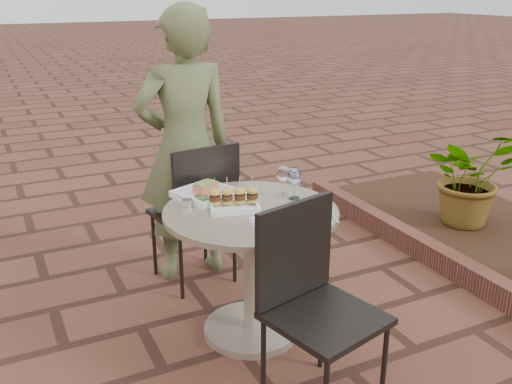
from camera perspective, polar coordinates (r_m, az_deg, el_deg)
name	(u,v)px	position (r m, az deg, el deg)	size (l,w,h in m)	color
ground	(239,348)	(3.13, -1.68, -15.33)	(60.00, 60.00, 0.00)	brown
cafe_table	(251,253)	(3.01, -0.52, -6.10)	(0.90, 0.90, 0.73)	gray
chair_far	(199,204)	(3.51, -5.70, -1.18)	(0.50, 0.50, 0.93)	black
chair_near	(311,290)	(2.55, 5.48, -9.69)	(0.54, 0.54, 0.93)	black
diner	(185,147)	(3.58, -7.11, 4.46)	(0.63, 0.41, 1.72)	#505931
plate_salmon	(206,193)	(3.10, -5.00, -0.06)	(0.37, 0.37, 0.08)	white
plate_sliders	(234,200)	(2.94, -2.26, -0.77)	(0.31, 0.31, 0.16)	white
plate_tuna	(279,225)	(2.70, 2.34, -3.30)	(0.23, 0.23, 0.03)	white
wine_glass_right	(295,179)	(3.03, 3.91, 1.35)	(0.07, 0.07, 0.16)	white
wine_glass_mid	(283,174)	(3.08, 2.74, 1.80)	(0.07, 0.07, 0.17)	white
wine_glass_far	(294,176)	(3.03, 3.82, 1.62)	(0.08, 0.08, 0.18)	white
steel_ramekin	(187,203)	(2.96, -6.89, -1.11)	(0.05, 0.05, 0.04)	silver
cutlery_set	(330,217)	(2.84, 7.37, -2.50)	(0.09, 0.20, 0.00)	silver
planter_curb	(434,254)	(4.11, 17.35, -5.96)	(0.12, 3.00, 0.15)	brown
mulch_bed	(506,241)	(4.61, 23.74, -4.55)	(1.30, 3.00, 0.06)	black
potted_plant_a	(470,176)	(4.65, 20.62, 1.48)	(0.68, 0.59, 0.76)	#33662D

